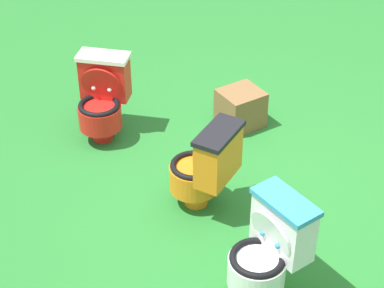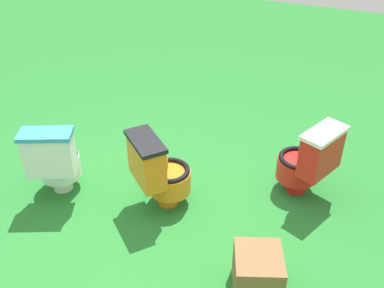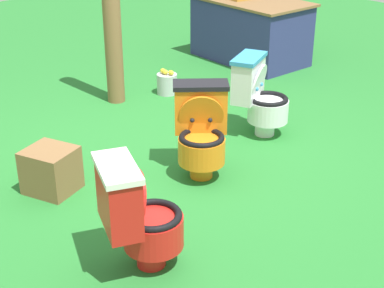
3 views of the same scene
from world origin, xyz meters
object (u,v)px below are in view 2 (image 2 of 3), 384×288
toilet_red (308,160)px  toilet_orange (159,171)px  small_crate (258,273)px  toilet_white (55,160)px

toilet_red → toilet_orange: bearing=142.9°
toilet_red → small_crate: (-1.20, 0.10, -0.20)m
toilet_red → small_crate: 1.22m
toilet_red → toilet_white: bearing=135.8°
toilet_white → toilet_orange: 0.94m
toilet_white → toilet_red: bearing=-1.6°
toilet_orange → small_crate: bearing=12.4°
toilet_orange → small_crate: 1.19m
toilet_red → toilet_orange: size_ratio=1.00×
toilet_red → toilet_white: 2.22m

